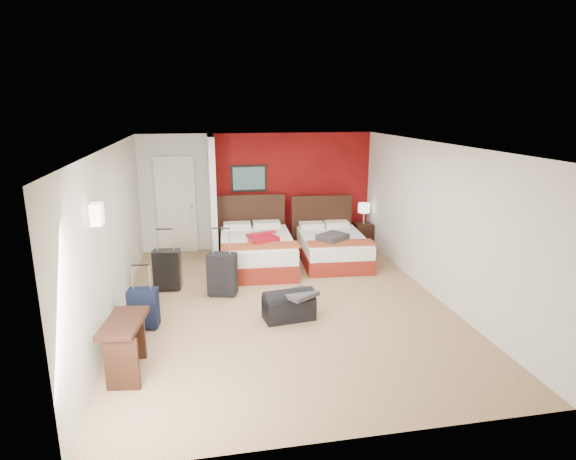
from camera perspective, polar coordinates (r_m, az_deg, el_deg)
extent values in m
plane|color=tan|center=(7.69, -0.42, -8.80)|extent=(6.50, 6.50, 0.00)
cube|color=silver|center=(10.42, -3.62, 4.64)|extent=(5.00, 0.04, 2.50)
cube|color=silver|center=(7.28, -20.19, -0.67)|extent=(0.04, 6.50, 2.50)
cube|color=black|center=(10.29, -4.71, 6.19)|extent=(0.78, 0.03, 0.58)
cube|color=white|center=(5.68, -21.91, 1.77)|extent=(0.12, 0.20, 0.24)
cube|color=maroon|center=(10.52, 0.47, 4.76)|extent=(3.50, 0.04, 2.50)
cube|color=silver|center=(9.72, -9.01, 3.76)|extent=(0.12, 1.20, 2.50)
cube|color=silver|center=(10.35, -13.23, 2.94)|extent=(0.82, 0.06, 2.05)
cube|color=white|center=(9.27, -3.76, -2.70)|extent=(1.49, 2.06, 0.60)
cube|color=white|center=(9.61, 5.40, -2.29)|extent=(1.37, 1.87, 0.54)
cube|color=maroon|center=(9.09, -3.09, -0.80)|extent=(0.74, 0.85, 0.09)
cube|color=#3C3D41|center=(9.22, 5.36, -0.88)|extent=(0.67, 0.65, 0.13)
cube|color=black|center=(10.75, 8.95, -0.59)|extent=(0.38, 0.38, 0.53)
cylinder|color=silver|center=(10.63, 9.06, 1.96)|extent=(0.28, 0.28, 0.46)
cube|color=black|center=(8.38, -14.25, -4.77)|extent=(0.47, 0.32, 0.67)
cube|color=black|center=(7.97, -7.85, -5.41)|extent=(0.53, 0.40, 0.69)
cube|color=black|center=(7.09, -16.87, -9.12)|extent=(0.43, 0.29, 0.55)
cube|color=black|center=(7.11, 0.10, -9.19)|extent=(0.78, 0.48, 0.37)
cube|color=#3E3E44|center=(7.01, 1.39, -7.64)|extent=(0.60, 0.57, 0.06)
cube|color=black|center=(6.01, -18.82, -13.11)|extent=(0.52, 0.86, 0.68)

